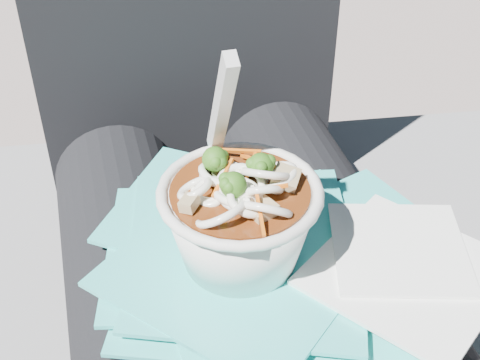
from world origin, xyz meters
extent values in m
cylinder|color=black|center=(-0.10, 0.00, 0.51)|extent=(0.14, 0.48, 0.14)
cylinder|color=black|center=(0.10, 0.00, 0.51)|extent=(0.14, 0.48, 0.14)
cube|color=#2EC0BA|center=(-0.01, -0.04, 0.58)|extent=(0.26, 0.25, 0.00)
cube|color=#2EC0BA|center=(0.10, -0.02, 0.59)|extent=(0.19, 0.19, 0.00)
cube|color=#2EC0BA|center=(-0.05, 0.01, 0.59)|extent=(0.17, 0.17, 0.00)
cube|color=#2EC0BA|center=(0.03, 0.01, 0.59)|extent=(0.17, 0.13, 0.00)
cube|color=#2EC0BA|center=(-0.05, 0.00, 0.59)|extent=(0.18, 0.20, 0.00)
cube|color=#2EC0BA|center=(0.00, -0.02, 0.59)|extent=(0.16, 0.17, 0.00)
cube|color=#2EC0BA|center=(-0.03, 0.05, 0.59)|extent=(0.21, 0.21, 0.00)
cube|color=#2EC0BA|center=(0.00, 0.00, 0.60)|extent=(0.23, 0.21, 0.00)
cube|color=#2EC0BA|center=(-0.01, -0.04, 0.60)|extent=(0.24, 0.23, 0.00)
cube|color=#2EC0BA|center=(-0.01, -0.03, 0.60)|extent=(0.28, 0.27, 0.00)
cube|color=white|center=(0.11, -0.09, 0.60)|extent=(0.20, 0.20, 0.00)
cube|color=white|center=(0.12, -0.06, 0.61)|extent=(0.14, 0.14, 0.00)
torus|color=white|center=(-0.01, -0.03, 0.67)|extent=(0.13, 0.13, 0.01)
cylinder|color=#4B200A|center=(-0.01, -0.03, 0.67)|extent=(0.11, 0.11, 0.01)
torus|color=white|center=(-0.04, -0.03, 0.68)|extent=(0.03, 0.03, 0.02)
torus|color=white|center=(-0.01, -0.03, 0.68)|extent=(0.04, 0.04, 0.03)
torus|color=white|center=(-0.01, -0.03, 0.67)|extent=(0.04, 0.05, 0.03)
torus|color=white|center=(-0.05, -0.03, 0.68)|extent=(0.03, 0.04, 0.03)
torus|color=white|center=(-0.02, -0.05, 0.68)|extent=(0.04, 0.04, 0.02)
torus|color=white|center=(-0.04, -0.02, 0.67)|extent=(0.04, 0.04, 0.01)
torus|color=white|center=(0.00, -0.04, 0.68)|extent=(0.05, 0.04, 0.04)
torus|color=white|center=(-0.04, -0.05, 0.67)|extent=(0.06, 0.06, 0.03)
torus|color=white|center=(-0.03, -0.01, 0.68)|extent=(0.03, 0.04, 0.03)
torus|color=white|center=(0.01, -0.03, 0.68)|extent=(0.06, 0.05, 0.04)
torus|color=white|center=(0.01, -0.02, 0.67)|extent=(0.06, 0.06, 0.03)
torus|color=white|center=(0.00, -0.06, 0.67)|extent=(0.05, 0.04, 0.05)
torus|color=white|center=(-0.01, -0.02, 0.67)|extent=(0.05, 0.05, 0.01)
torus|color=white|center=(-0.02, -0.04, 0.68)|extent=(0.04, 0.04, 0.02)
torus|color=white|center=(-0.02, -0.04, 0.67)|extent=(0.05, 0.05, 0.02)
torus|color=white|center=(-0.03, -0.01, 0.68)|extent=(0.04, 0.04, 0.02)
torus|color=white|center=(-0.02, -0.03, 0.68)|extent=(0.04, 0.04, 0.02)
cylinder|color=white|center=(-0.02, -0.04, 0.68)|extent=(0.03, 0.02, 0.02)
cylinder|color=white|center=(-0.02, -0.02, 0.68)|extent=(0.03, 0.03, 0.01)
cylinder|color=white|center=(-0.01, -0.05, 0.68)|extent=(0.02, 0.02, 0.02)
cylinder|color=#789749|center=(0.00, -0.02, 0.68)|extent=(0.01, 0.01, 0.01)
sphere|color=#215413|center=(0.00, -0.02, 0.69)|extent=(0.02, 0.02, 0.02)
sphere|color=#215413|center=(0.01, -0.02, 0.69)|extent=(0.01, 0.01, 0.01)
sphere|color=#215413|center=(0.00, -0.02, 0.69)|extent=(0.01, 0.01, 0.01)
sphere|color=#215413|center=(0.00, -0.03, 0.69)|extent=(0.01, 0.01, 0.01)
sphere|color=#215413|center=(0.01, -0.02, 0.69)|extent=(0.01, 0.01, 0.01)
cylinder|color=#789749|center=(-0.03, -0.01, 0.68)|extent=(0.01, 0.01, 0.01)
sphere|color=#215413|center=(-0.03, -0.01, 0.69)|extent=(0.02, 0.02, 0.02)
sphere|color=#215413|center=(-0.02, 0.00, 0.69)|extent=(0.01, 0.01, 0.01)
sphere|color=#215413|center=(-0.02, 0.00, 0.69)|extent=(0.01, 0.01, 0.01)
sphere|color=#215413|center=(-0.03, -0.01, 0.69)|extent=(0.01, 0.01, 0.01)
sphere|color=#215413|center=(-0.03, -0.01, 0.69)|extent=(0.01, 0.01, 0.01)
cylinder|color=#789749|center=(-0.02, -0.04, 0.68)|extent=(0.01, 0.01, 0.01)
sphere|color=#215413|center=(-0.02, -0.04, 0.69)|extent=(0.02, 0.02, 0.02)
sphere|color=#215413|center=(-0.03, -0.04, 0.69)|extent=(0.01, 0.01, 0.01)
sphere|color=#215413|center=(-0.03, -0.05, 0.69)|extent=(0.01, 0.01, 0.01)
sphere|color=#215413|center=(-0.03, -0.04, 0.69)|extent=(0.01, 0.01, 0.01)
sphere|color=#215413|center=(-0.03, -0.04, 0.69)|extent=(0.01, 0.01, 0.01)
cube|color=#D95F12|center=(0.01, 0.00, 0.68)|extent=(0.03, 0.02, 0.01)
cube|color=#D95F12|center=(-0.03, -0.02, 0.68)|extent=(0.03, 0.03, 0.01)
cube|color=#D95F12|center=(-0.01, 0.01, 0.68)|extent=(0.04, 0.02, 0.01)
cube|color=#D95F12|center=(0.00, -0.01, 0.68)|extent=(0.02, 0.04, 0.01)
cube|color=#D95F12|center=(-0.01, -0.07, 0.68)|extent=(0.01, 0.04, 0.01)
cube|color=#D95F12|center=(0.00, -0.04, 0.68)|extent=(0.04, 0.02, 0.01)
cube|color=#D95F12|center=(-0.01, -0.05, 0.68)|extent=(0.03, 0.01, 0.01)
cube|color=#9C8158|center=(0.02, -0.03, 0.68)|extent=(0.03, 0.03, 0.02)
cube|color=#9C8158|center=(-0.02, 0.01, 0.68)|extent=(0.02, 0.01, 0.01)
cube|color=#9C8158|center=(-0.06, -0.04, 0.68)|extent=(0.02, 0.02, 0.01)
cube|color=#9C8158|center=(-0.01, -0.06, 0.67)|extent=(0.03, 0.02, 0.01)
ellipsoid|color=silver|center=(-0.02, -0.04, 0.68)|extent=(0.03, 0.04, 0.01)
cube|color=silver|center=(-0.02, 0.01, 0.73)|extent=(0.01, 0.07, 0.12)
camera|label=1|loc=(-0.12, -0.42, 1.00)|focal=50.00mm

